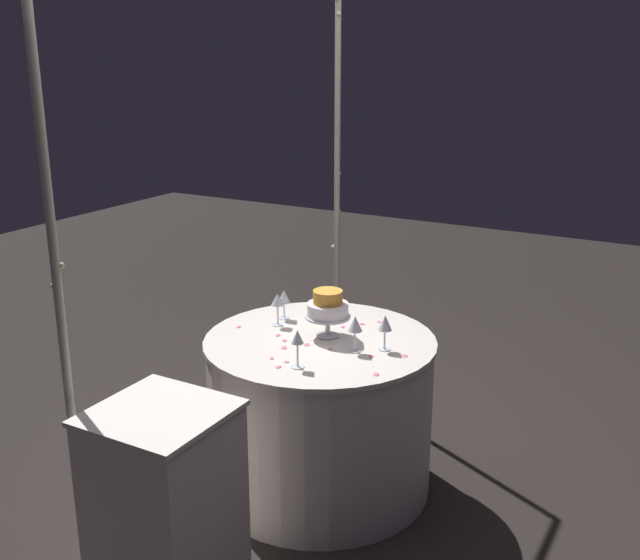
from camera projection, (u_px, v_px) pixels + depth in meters
ground_plane at (320, 483)px, 3.85m from camera, size 12.00×12.00×0.00m
decorative_arch at (230, 167)px, 3.62m from camera, size 2.25×0.06×2.42m
main_table at (320, 413)px, 3.73m from camera, size 1.12×1.12×0.79m
side_table at (165, 504)px, 2.96m from camera, size 0.49×0.49×0.82m
tiered_cake at (328, 307)px, 3.61m from camera, size 0.22×0.22×0.23m
wine_glass_0 at (284, 297)px, 3.86m from camera, size 0.07×0.07×0.16m
wine_glass_1 at (355, 325)px, 3.43m from camera, size 0.07×0.07×0.17m
wine_glass_2 at (278, 301)px, 3.77m from camera, size 0.07×0.07×0.17m
wine_glass_3 at (297, 339)px, 3.26m from camera, size 0.06×0.06×0.17m
wine_glass_4 at (385, 324)px, 3.46m from camera, size 0.06×0.06×0.17m
rose_petal_0 at (362, 324)px, 3.81m from camera, size 0.03×0.03×0.00m
rose_petal_1 at (371, 356)px, 3.41m from camera, size 0.04×0.04×0.00m
rose_petal_2 at (287, 362)px, 3.35m from camera, size 0.02×0.03×0.00m
rose_petal_3 at (343, 327)px, 3.77m from camera, size 0.03×0.03×0.00m
rose_petal_4 at (376, 374)px, 3.22m from camera, size 0.05×0.04×0.00m
rose_petal_5 at (354, 330)px, 3.73m from camera, size 0.04×0.04×0.00m
rose_petal_6 at (272, 358)px, 3.39m from camera, size 0.03×0.03×0.00m
rose_petal_7 at (380, 322)px, 3.84m from camera, size 0.03×0.04×0.00m
rose_petal_8 at (278, 367)px, 3.30m from camera, size 0.04×0.03×0.00m
rose_petal_9 at (405, 356)px, 3.42m from camera, size 0.04×0.04×0.00m
rose_petal_10 at (284, 340)px, 3.60m from camera, size 0.04×0.04×0.00m
rose_petal_11 at (278, 335)px, 3.66m from camera, size 0.04×0.03×0.00m
rose_petal_12 at (345, 313)px, 3.96m from camera, size 0.04×0.04×0.00m
rose_petal_13 at (284, 347)px, 3.51m from camera, size 0.05×0.04×0.00m
rose_petal_14 at (330, 349)px, 3.49m from camera, size 0.03×0.02×0.00m
rose_petal_15 at (239, 327)px, 3.77m from camera, size 0.03×0.03×0.00m
rose_petal_16 at (307, 344)px, 3.55m from camera, size 0.04×0.03×0.00m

